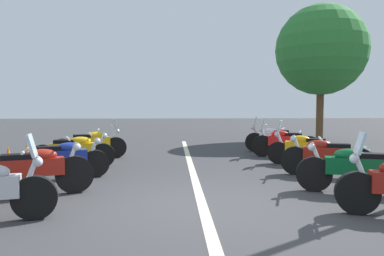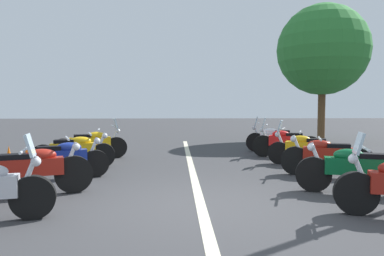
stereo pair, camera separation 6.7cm
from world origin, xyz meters
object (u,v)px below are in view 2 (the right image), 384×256
at_px(traffic_cone_0, 27,156).
at_px(motorcycle_right_row_2, 327,156).
at_px(motorcycle_right_row_3, 306,148).
at_px(motorcycle_right_row_5, 275,138).
at_px(motorcycle_right_row_4, 286,142).
at_px(motorcycle_left_row_1, 31,170).
at_px(motorcycle_left_row_2, 61,158).
at_px(motorcycle_left_row_4, 91,143).
at_px(roadside_tree_0, 323,50).
at_px(traffic_cone_2, 9,159).
at_px(motorcycle_right_row_1, 358,169).
at_px(motorcycle_left_row_3, 74,150).

bearing_deg(traffic_cone_0, motorcycle_right_row_2, -102.14).
height_order(motorcycle_right_row_2, motorcycle_right_row_3, motorcycle_right_row_3).
relative_size(motorcycle_right_row_2, motorcycle_right_row_5, 0.99).
distance_m(motorcycle_right_row_2, motorcycle_right_row_4, 3.06).
height_order(motorcycle_left_row_1, motorcycle_right_row_4, motorcycle_right_row_4).
distance_m(motorcycle_left_row_2, motorcycle_right_row_4, 6.60).
xyz_separation_m(motorcycle_left_row_1, motorcycle_left_row_4, (4.52, -0.01, -0.00)).
height_order(motorcycle_right_row_4, roadside_tree_0, roadside_tree_0).
distance_m(motorcycle_right_row_2, roadside_tree_0, 9.42).
bearing_deg(motorcycle_right_row_3, motorcycle_left_row_1, 50.24).
distance_m(traffic_cone_0, traffic_cone_2, 0.61).
relative_size(motorcycle_left_row_2, motorcycle_right_row_4, 0.99).
bearing_deg(motorcycle_right_row_1, motorcycle_left_row_3, -9.51).
distance_m(motorcycle_right_row_1, motorcycle_right_row_4, 4.70).
relative_size(motorcycle_left_row_4, motorcycle_right_row_2, 1.07).
height_order(motorcycle_right_row_2, motorcycle_right_row_5, motorcycle_right_row_5).
bearing_deg(motorcycle_right_row_1, motorcycle_left_row_2, 2.05).
height_order(motorcycle_right_row_3, traffic_cone_0, motorcycle_right_row_3).
height_order(motorcycle_right_row_1, traffic_cone_2, motorcycle_right_row_1).
bearing_deg(traffic_cone_0, motorcycle_left_row_4, -42.79).
height_order(motorcycle_left_row_1, motorcycle_right_row_3, motorcycle_right_row_3).
distance_m(motorcycle_right_row_3, traffic_cone_0, 7.27).
xyz_separation_m(motorcycle_left_row_4, motorcycle_right_row_3, (-1.45, -5.96, -0.01)).
relative_size(motorcycle_right_row_5, roadside_tree_0, 0.33).
bearing_deg(motorcycle_left_row_3, motorcycle_left_row_1, -99.19).
bearing_deg(traffic_cone_2, motorcycle_right_row_2, -97.51).
bearing_deg(motorcycle_right_row_2, motorcycle_left_row_4, -6.59).
bearing_deg(motorcycle_left_row_2, motorcycle_left_row_4, 73.57).
bearing_deg(motorcycle_right_row_2, motorcycle_right_row_3, -72.63).
bearing_deg(motorcycle_left_row_2, motorcycle_right_row_5, 19.72).
xyz_separation_m(motorcycle_left_row_4, traffic_cone_0, (-1.41, 1.31, -0.17)).
height_order(motorcycle_right_row_1, motorcycle_right_row_3, motorcycle_right_row_3).
relative_size(motorcycle_left_row_3, motorcycle_right_row_2, 1.05).
distance_m(motorcycle_left_row_3, traffic_cone_0, 1.27).
bearing_deg(motorcycle_right_row_3, motorcycle_right_row_2, 110.28).
height_order(motorcycle_right_row_2, traffic_cone_2, motorcycle_right_row_2).
bearing_deg(motorcycle_right_row_1, traffic_cone_0, -6.50).
bearing_deg(motorcycle_left_row_4, traffic_cone_2, -145.02).
height_order(motorcycle_left_row_4, motorcycle_right_row_4, motorcycle_right_row_4).
height_order(motorcycle_right_row_4, motorcycle_right_row_5, motorcycle_right_row_4).
bearing_deg(motorcycle_left_row_1, motorcycle_right_row_3, 6.55).
distance_m(motorcycle_left_row_2, motorcycle_right_row_2, 5.84).
bearing_deg(traffic_cone_0, motorcycle_right_row_1, -114.27).
distance_m(motorcycle_left_row_1, motorcycle_left_row_3, 2.92).
height_order(motorcycle_left_row_4, motorcycle_right_row_2, motorcycle_left_row_4).
bearing_deg(motorcycle_left_row_4, motorcycle_right_row_3, -31.29).
relative_size(motorcycle_left_row_3, motorcycle_right_row_4, 1.02).
distance_m(motorcycle_left_row_4, motorcycle_right_row_2, 6.59).
relative_size(motorcycle_right_row_4, roadside_tree_0, 0.34).
xyz_separation_m(motorcycle_left_row_3, motorcycle_right_row_5, (2.99, -5.95, 0.02)).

